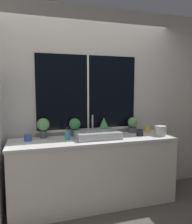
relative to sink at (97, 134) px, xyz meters
name	(u,v)px	position (x,y,z in m)	size (l,w,h in m)	color
ground_plane	(101,215)	(-0.05, -0.31, -0.95)	(14.00, 14.00, 0.00)	#4C4742
wall_back	(87,103)	(-0.05, 0.33, 0.40)	(8.00, 0.09, 2.70)	#BCB7AD
wall_right	(174,98)	(2.06, 1.19, 0.40)	(0.06, 7.00, 2.70)	#BCB7AD
counter	(94,171)	(-0.05, -0.03, -0.50)	(2.18, 0.60, 0.90)	silver
sink	(97,134)	(0.00, 0.00, 0.00)	(0.58, 0.44, 0.28)	#ADADB2
potted_plant_far_left	(43,126)	(-0.69, 0.19, 0.12)	(0.17, 0.17, 0.27)	#4C4C51
potted_plant_center_left	(75,126)	(-0.26, 0.19, 0.10)	(0.16, 0.16, 0.25)	#4C4C51
potted_plant_center_right	(104,125)	(0.16, 0.19, 0.08)	(0.13, 0.13, 0.24)	#4C4C51
potted_plant_far_right	(133,124)	(0.61, 0.19, 0.07)	(0.15, 0.15, 0.23)	#4C4C51
soap_bottle	(68,135)	(-0.40, 0.01, 0.02)	(0.07, 0.07, 0.16)	teal
mug_black	(140,133)	(0.60, -0.05, 0.00)	(0.09, 0.09, 0.09)	black
mug_blue	(28,138)	(-0.88, 0.09, -0.01)	(0.09, 0.09, 0.08)	#3351AD
mug_yellow	(147,129)	(0.83, 0.13, 0.00)	(0.07, 0.07, 0.09)	gold
kettle	(160,130)	(0.88, -0.12, 0.03)	(0.16, 0.16, 0.15)	#B2B2B7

